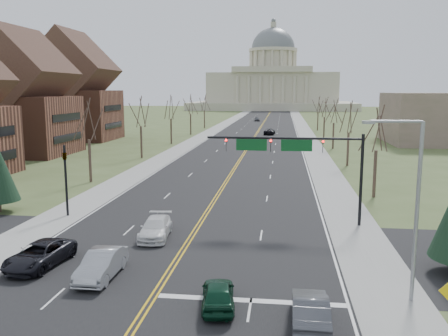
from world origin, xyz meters
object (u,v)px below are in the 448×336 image
(car_sb_inner_lead, at_px, (102,264))
(car_far_sb, at_px, (257,119))
(street_light, at_px, (412,199))
(car_nb_inner_lead, at_px, (218,294))
(signal_mast, at_px, (296,152))
(car_sb_inner_second, at_px, (156,228))
(car_nb_outer_lead, at_px, (310,311))
(car_sb_outer_lead, at_px, (40,255))
(car_far_nb, at_px, (270,132))
(signal_left, at_px, (65,172))

(car_sb_inner_lead, relative_size, car_far_sb, 1.15)
(street_light, distance_m, car_nb_inner_lead, 10.51)
(signal_mast, height_order, car_far_sb, signal_mast)
(car_sb_inner_lead, bearing_deg, car_sb_inner_second, 82.25)
(signal_mast, distance_m, car_nb_outer_lead, 17.56)
(car_nb_outer_lead, relative_size, car_sb_outer_lead, 0.89)
(car_sb_inner_lead, relative_size, car_far_nb, 0.90)
(car_sb_inner_lead, relative_size, car_sb_outer_lead, 0.91)
(street_light, height_order, car_sb_inner_second, street_light)
(signal_left, relative_size, car_nb_outer_lead, 1.31)
(signal_mast, relative_size, car_nb_outer_lead, 2.66)
(car_nb_outer_lead, relative_size, car_sb_inner_lead, 0.98)
(signal_mast, height_order, signal_left, signal_mast)
(street_light, distance_m, car_far_nb, 91.29)
(signal_mast, xyz_separation_m, car_nb_outer_lead, (0.35, -16.83, -5.00))
(car_nb_inner_lead, bearing_deg, signal_mast, -112.08)
(signal_left, xyz_separation_m, car_sb_outer_lead, (3.58, -11.31, -2.99))
(car_sb_outer_lead, bearing_deg, car_sb_inner_second, 55.93)
(signal_mast, relative_size, car_far_nb, 2.33)
(car_sb_outer_lead, bearing_deg, signal_left, 113.93)
(car_nb_outer_lead, bearing_deg, signal_left, -40.58)
(car_nb_outer_lead, distance_m, car_sb_inner_second, 15.71)
(car_far_nb, height_order, car_far_sb, car_far_nb)
(car_nb_inner_lead, distance_m, car_far_sb, 143.31)
(signal_left, distance_m, car_sb_inner_lead, 15.11)
(signal_left, height_order, car_far_nb, signal_left)
(car_sb_outer_lead, bearing_deg, car_far_sb, 94.16)
(street_light, xyz_separation_m, car_sb_outer_lead, (-20.66, 2.19, -4.50))
(car_far_sb, bearing_deg, car_nb_inner_lead, -95.48)
(signal_mast, relative_size, car_sb_outer_lead, 2.35)
(signal_mast, bearing_deg, car_far_sb, 94.47)
(car_nb_inner_lead, bearing_deg, car_far_sb, -95.15)
(car_far_nb, xyz_separation_m, car_far_sb, (-5.78, 50.61, -0.03))
(car_far_nb, distance_m, car_far_sb, 50.93)
(signal_mast, relative_size, car_sb_inner_second, 2.48)
(car_sb_outer_lead, bearing_deg, street_light, 0.33)
(street_light, bearing_deg, car_sb_outer_lead, 173.96)
(car_nb_inner_lead, distance_m, car_far_nb, 92.58)
(signal_mast, relative_size, signal_left, 2.02)
(signal_left, xyz_separation_m, car_nb_outer_lead, (19.29, -16.83, -2.95))
(car_nb_outer_lead, height_order, car_sb_inner_lead, car_sb_inner_lead)
(car_nb_inner_lead, bearing_deg, car_far_nb, -97.40)
(signal_left, xyz_separation_m, car_nb_inner_lead, (14.96, -15.39, -3.03))
(car_sb_outer_lead, bearing_deg, car_far_nb, 89.19)
(signal_left, distance_m, car_sb_inner_second, 10.70)
(car_far_sb, bearing_deg, car_nb_outer_lead, -93.79)
(car_far_sb, bearing_deg, car_sb_inner_lead, -98.30)
(signal_left, bearing_deg, car_sb_inner_second, -28.94)
(car_nb_inner_lead, relative_size, car_sb_inner_second, 0.80)
(car_sb_inner_second, xyz_separation_m, car_far_sb, (-0.04, 132.76, -0.02))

